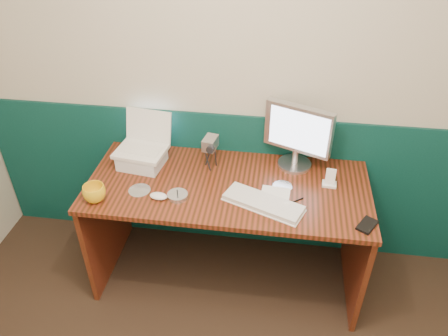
% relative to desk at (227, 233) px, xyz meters
% --- Properties ---
extents(back_wall, '(3.50, 0.04, 2.50)m').
position_rel_desk_xyz_m(back_wall, '(0.09, 0.37, 0.88)').
color(back_wall, '#BFB7A1').
rests_on(back_wall, ground).
extents(wainscot, '(3.48, 0.02, 1.00)m').
position_rel_desk_xyz_m(wainscot, '(0.09, 0.36, 0.12)').
color(wainscot, '#072F2E').
rests_on(wainscot, ground).
extents(desk, '(1.60, 0.70, 0.75)m').
position_rel_desk_xyz_m(desk, '(0.00, 0.00, 0.00)').
color(desk, '#311909').
rests_on(desk, ground).
extents(laptop_riser, '(0.27, 0.24, 0.09)m').
position_rel_desk_xyz_m(laptop_riser, '(-0.54, 0.12, 0.42)').
color(laptop_riser, silver).
rests_on(laptop_riser, desk).
extents(laptop, '(0.31, 0.26, 0.24)m').
position_rel_desk_xyz_m(laptop, '(-0.54, 0.12, 0.58)').
color(laptop, white).
rests_on(laptop, laptop_riser).
extents(monitor, '(0.41, 0.26, 0.40)m').
position_rel_desk_xyz_m(monitor, '(0.37, 0.25, 0.57)').
color(monitor, silver).
rests_on(monitor, desk).
extents(keyboard, '(0.45, 0.29, 0.02)m').
position_rel_desk_xyz_m(keyboard, '(0.21, -0.15, 0.39)').
color(keyboard, silver).
rests_on(keyboard, desk).
extents(mouse_right, '(0.11, 0.08, 0.03)m').
position_rel_desk_xyz_m(mouse_right, '(0.33, -0.16, 0.39)').
color(mouse_right, white).
rests_on(mouse_right, desk).
extents(mouse_left, '(0.10, 0.07, 0.03)m').
position_rel_desk_xyz_m(mouse_left, '(-0.36, -0.18, 0.39)').
color(mouse_left, white).
rests_on(mouse_left, desk).
extents(mug, '(0.14, 0.14, 0.10)m').
position_rel_desk_xyz_m(mug, '(-0.69, -0.24, 0.42)').
color(mug, yellow).
rests_on(mug, desk).
extents(camcorder, '(0.12, 0.15, 0.21)m').
position_rel_desk_xyz_m(camcorder, '(-0.12, 0.16, 0.48)').
color(camcorder, '#AEAEB3').
rests_on(camcorder, desk).
extents(cd_spindle, '(0.11, 0.11, 0.02)m').
position_rel_desk_xyz_m(cd_spindle, '(-0.26, -0.15, 0.39)').
color(cd_spindle, '#B5BCC6').
rests_on(cd_spindle, desk).
extents(cd_loose_a, '(0.12, 0.12, 0.00)m').
position_rel_desk_xyz_m(cd_loose_a, '(-0.48, -0.12, 0.38)').
color(cd_loose_a, '#B4BCC5').
rests_on(cd_loose_a, desk).
extents(cd_loose_b, '(0.11, 0.11, 0.00)m').
position_rel_desk_xyz_m(cd_loose_b, '(0.31, 0.03, 0.38)').
color(cd_loose_b, silver).
rests_on(cd_loose_b, desk).
extents(pen, '(0.11, 0.09, 0.01)m').
position_rel_desk_xyz_m(pen, '(0.37, -0.11, 0.38)').
color(pen, black).
rests_on(pen, desk).
extents(papers, '(0.16, 0.12, 0.00)m').
position_rel_desk_xyz_m(papers, '(0.27, -0.04, 0.38)').
color(papers, white).
rests_on(papers, desk).
extents(dock, '(0.08, 0.06, 0.01)m').
position_rel_desk_xyz_m(dock, '(0.57, 0.07, 0.38)').
color(dock, white).
rests_on(dock, desk).
extents(music_player, '(0.06, 0.03, 0.09)m').
position_rel_desk_xyz_m(music_player, '(0.57, 0.07, 0.44)').
color(music_player, white).
rests_on(music_player, dock).
extents(pda, '(0.12, 0.14, 0.01)m').
position_rel_desk_xyz_m(pda, '(0.74, -0.24, 0.38)').
color(pda, black).
rests_on(pda, desk).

